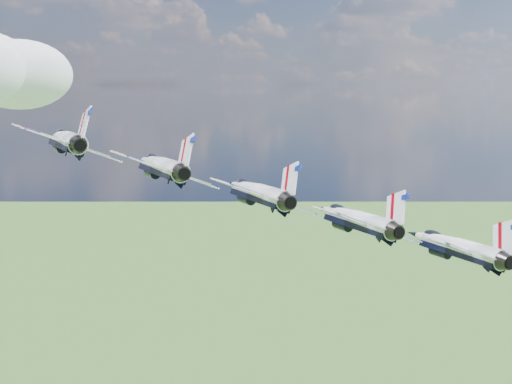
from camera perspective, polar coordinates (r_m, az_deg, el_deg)
jet_0 at (r=78.36m, az=-14.99°, el=4.05°), size 14.62×17.87×8.29m
jet_1 at (r=75.52m, az=-7.70°, el=2.10°), size 14.62×17.87×8.29m
jet_2 at (r=74.08m, az=0.00°, el=0.00°), size 14.62×17.87×8.29m
jet_3 at (r=74.11m, az=7.84°, el=-2.14°), size 14.62×17.87×8.29m
jet_4 at (r=75.62m, az=15.55°, el=-4.19°), size 14.62×17.87×8.29m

